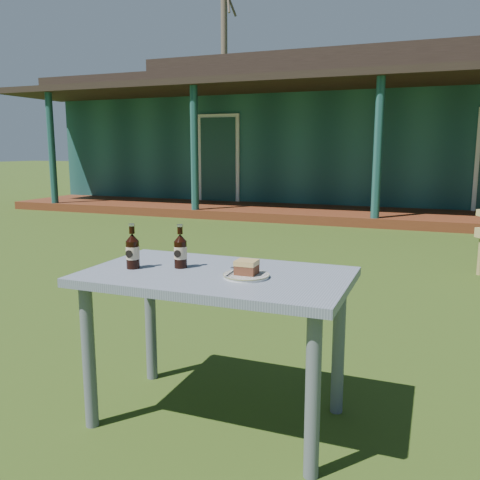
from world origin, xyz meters
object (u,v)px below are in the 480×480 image
at_px(cafe_table, 216,294).
at_px(cake_slice, 247,267).
at_px(plate, 246,276).
at_px(cola_bottle_near, 180,251).
at_px(cola_bottle_far, 133,251).

xyz_separation_m(cafe_table, cake_slice, (0.16, -0.03, 0.15)).
relative_size(cafe_table, plate, 5.88).
xyz_separation_m(plate, cola_bottle_near, (-0.35, 0.06, 0.07)).
bearing_deg(cola_bottle_near, cake_slice, -8.84).
relative_size(cafe_table, cola_bottle_near, 5.81).
distance_m(plate, cola_bottle_near, 0.37).
xyz_separation_m(cafe_table, plate, (0.16, -0.03, 0.11)).
xyz_separation_m(cake_slice, cola_bottle_far, (-0.56, -0.04, 0.04)).
bearing_deg(plate, cola_bottle_near, 170.34).
bearing_deg(cake_slice, plate, -86.38).
distance_m(cafe_table, cake_slice, 0.22).
bearing_deg(cafe_table, cola_bottle_far, -170.73).
distance_m(plate, cola_bottle_far, 0.56).
distance_m(cake_slice, cola_bottle_far, 0.56).
height_order(cafe_table, plate, plate).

